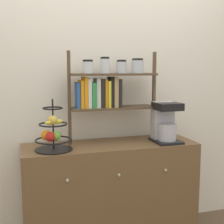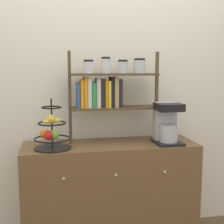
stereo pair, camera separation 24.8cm
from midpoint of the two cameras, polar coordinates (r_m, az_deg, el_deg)
wall_back at (r=2.71m, az=-4.57°, el=4.85°), size 7.00×0.05×2.60m
sideboard at (r=2.65m, az=-3.09°, el=-14.75°), size 1.40×0.46×0.84m
coffee_maker at (r=2.59m, az=6.98°, el=-1.83°), size 0.21×0.26×0.33m
fruit_stand at (r=2.36m, az=-13.80°, el=-3.96°), size 0.28×0.28×0.38m
shelf_hutch at (r=2.53m, az=-3.90°, el=4.39°), size 0.75×0.20×0.74m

